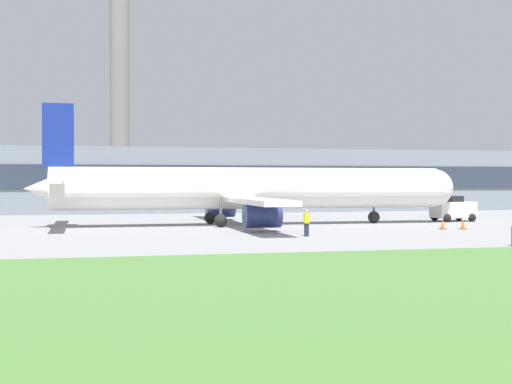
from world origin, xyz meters
TOP-DOWN VIEW (x-y plane):
  - ground_plane at (0.00, 0.00)m, footprint 400.00×400.00m
  - terminal_building at (-2.06, 31.95)m, footprint 80.57×13.63m
  - smokestack_left at (-5.29, 64.34)m, footprint 3.55×3.55m
  - airplane at (1.69, 4.25)m, footprint 34.57×27.88m
  - pushback_tug at (20.03, 5.14)m, footprint 3.58×2.83m
  - ground_crew_person at (2.56, -8.06)m, footprint 0.39×0.39m
  - traffic_cone_near_nose at (15.61, -4.19)m, footprint 0.50×0.50m
  - traffic_cone_wingtip at (14.18, -3.86)m, footprint 0.47×0.47m

SIDE VIEW (x-z plane):
  - ground_plane at x=0.00m, z-range 0.00..0.00m
  - traffic_cone_wingtip at x=14.18m, z-range -0.03..0.68m
  - traffic_cone_near_nose at x=15.61m, z-range -0.03..0.70m
  - ground_crew_person at x=2.56m, z-range 0.02..1.71m
  - pushback_tug at x=20.03m, z-range -0.10..2.08m
  - airplane at x=1.69m, z-range -1.80..7.42m
  - terminal_building at x=-2.06m, z-range -8.19..17.17m
  - smokestack_left at x=-5.29m, z-range 0.14..39.75m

